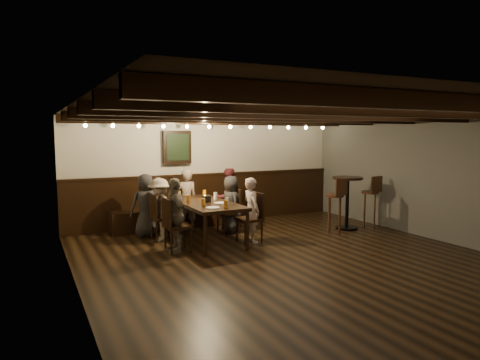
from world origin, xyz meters
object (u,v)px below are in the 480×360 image
chair_left_near (162,226)px  bar_stool_left (335,213)px  person_bench_right (228,198)px  person_bench_centre (186,200)px  chair_right_far (250,227)px  high_top_table (347,195)px  person_right_near (231,204)px  chair_right_near (229,219)px  person_left_near (160,209)px  bar_stool_right (370,209)px  person_bench_left (146,205)px  person_right_far (252,210)px  person_left_far (175,215)px  dining_table (205,205)px  chair_left_far (177,235)px

chair_left_near → bar_stool_left: (3.35, -1.01, 0.15)m
chair_left_near → person_bench_right: person_bench_right is taller
person_bench_centre → bar_stool_left: 3.10m
chair_right_far → high_top_table: high_top_table is taller
person_bench_right → person_right_near: person_bench_right is taller
chair_right_near → chair_right_far: size_ratio=0.97×
person_left_near → bar_stool_right: 4.49m
person_bench_left → person_bench_centre: (0.90, 0.15, 0.02)m
person_right_far → chair_right_far: bearing=90.0°
chair_right_far → bar_stool_left: size_ratio=0.82×
chair_left_near → bar_stool_left: 3.51m
person_bench_right → bar_stool_left: person_bench_right is taller
person_right_far → high_top_table: bearing=-88.1°
person_left_far → person_right_far: 1.50m
person_bench_right → person_left_near: (-1.65, -0.46, -0.05)m
dining_table → person_right_far: 0.88m
person_bench_left → person_left_far: bearing=96.3°
chair_right_far → person_bench_left: bearing=50.2°
chair_left_near → person_bench_centre: 1.01m
high_top_table → bar_stool_right: (0.50, -0.16, -0.32)m
chair_left_near → high_top_table: high_top_table is taller
chair_right_near → person_right_far: bearing=-178.0°
person_bench_left → chair_left_far: bearing=97.6°
person_right_near → person_left_near: bearing=90.0°
person_left_near → bar_stool_right: person_left_near is taller
dining_table → chair_left_far: (-0.72, -0.45, -0.41)m
chair_left_near → chair_right_far: bearing=58.0°
bar_stool_left → bar_stool_right: bearing=-3.1°
person_bench_centre → person_left_near: person_bench_centre is taller
person_left_near → person_right_near: person_left_near is taller
person_left_far → chair_right_far: bearing=90.0°
high_top_table → bar_stool_left: (-0.50, -0.21, -0.32)m
person_left_near → bar_stool_right: (4.39, -0.96, -0.18)m
person_bench_centre → person_bench_right: (0.90, -0.15, -0.00)m
chair_right_near → person_right_near: bearing=-90.0°
dining_table → person_left_near: (-0.75, 0.45, -0.09)m
chair_right_near → high_top_table: 2.59m
high_top_table → bar_stool_right: size_ratio=0.99×
person_bench_centre → high_top_table: 3.44m
person_bench_right → person_left_near: 1.71m
person_right_far → person_right_near: bearing=0.0°
chair_right_near → bar_stool_left: size_ratio=0.79×
chair_right_near → person_left_near: person_left_near is taller
dining_table → bar_stool_right: 3.68m
person_left_near → person_bench_centre: bearing=128.7°
person_left_near → person_bench_left: bearing=-161.6°
person_bench_left → person_left_far: size_ratio=0.98×
chair_left_far → person_right_far: size_ratio=0.77×
chair_right_near → person_right_far: (0.03, -0.90, 0.33)m
dining_table → chair_left_near: bearing=148.0°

